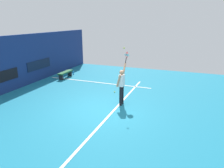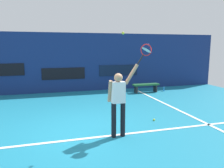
{
  "view_description": "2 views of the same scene",
  "coord_description": "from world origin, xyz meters",
  "px_view_note": "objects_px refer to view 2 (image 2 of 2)",
  "views": [
    {
      "loc": [
        -7.97,
        -3.56,
        3.88
      ],
      "look_at": [
        0.64,
        -0.25,
        1.06
      ],
      "focal_mm": 33.6,
      "sensor_mm": 36.0,
      "label": 1
    },
    {
      "loc": [
        -0.81,
        -6.0,
        2.35
      ],
      "look_at": [
        0.94,
        0.03,
        1.31
      ],
      "focal_mm": 35.93,
      "sensor_mm": 36.0,
      "label": 2
    }
  ],
  "objects_px": {
    "spare_ball": "(154,120)",
    "water_bottle": "(164,89)",
    "tennis_player": "(119,99)",
    "court_bench": "(146,86)",
    "tennis_ball": "(123,33)",
    "tennis_racket": "(146,51)"
  },
  "relations": [
    {
      "from": "water_bottle",
      "to": "spare_ball",
      "type": "xyz_separation_m",
      "value": [
        -2.73,
        -4.29,
        -0.09
      ]
    },
    {
      "from": "tennis_player",
      "to": "water_bottle",
      "type": "xyz_separation_m",
      "value": [
        4.23,
        5.19,
        -0.89
      ]
    },
    {
      "from": "spare_ball",
      "to": "court_bench",
      "type": "bearing_deg",
      "value": 68.69
    },
    {
      "from": "tennis_ball",
      "to": "tennis_racket",
      "type": "bearing_deg",
      "value": 5.29
    },
    {
      "from": "water_bottle",
      "to": "court_bench",
      "type": "bearing_deg",
      "value": 180.0
    },
    {
      "from": "tennis_racket",
      "to": "spare_ball",
      "type": "relative_size",
      "value": 8.83
    },
    {
      "from": "tennis_player",
      "to": "court_bench",
      "type": "distance_m",
      "value": 6.12
    },
    {
      "from": "court_bench",
      "to": "spare_ball",
      "type": "xyz_separation_m",
      "value": [
        -1.67,
        -4.29,
        -0.3
      ]
    },
    {
      "from": "tennis_ball",
      "to": "spare_ball",
      "type": "relative_size",
      "value": 1.0
    },
    {
      "from": "tennis_racket",
      "to": "water_bottle",
      "type": "xyz_separation_m",
      "value": [
        3.5,
        5.19,
        -2.12
      ]
    },
    {
      "from": "spare_ball",
      "to": "water_bottle",
      "type": "bearing_deg",
      "value": 57.5
    },
    {
      "from": "court_bench",
      "to": "tennis_player",
      "type": "bearing_deg",
      "value": -121.42
    },
    {
      "from": "tennis_racket",
      "to": "spare_ball",
      "type": "distance_m",
      "value": 2.51
    },
    {
      "from": "tennis_player",
      "to": "spare_ball",
      "type": "height_order",
      "value": "tennis_player"
    },
    {
      "from": "tennis_ball",
      "to": "water_bottle",
      "type": "relative_size",
      "value": 0.28
    },
    {
      "from": "tennis_player",
      "to": "spare_ball",
      "type": "distance_m",
      "value": 2.0
    },
    {
      "from": "water_bottle",
      "to": "spare_ball",
      "type": "distance_m",
      "value": 5.09
    },
    {
      "from": "tennis_player",
      "to": "court_bench",
      "type": "relative_size",
      "value": 1.37
    },
    {
      "from": "court_bench",
      "to": "water_bottle",
      "type": "height_order",
      "value": "court_bench"
    },
    {
      "from": "court_bench",
      "to": "spare_ball",
      "type": "distance_m",
      "value": 4.61
    },
    {
      "from": "tennis_racket",
      "to": "tennis_ball",
      "type": "height_order",
      "value": "tennis_ball"
    },
    {
      "from": "tennis_ball",
      "to": "court_bench",
      "type": "distance_m",
      "value": 6.52
    }
  ]
}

